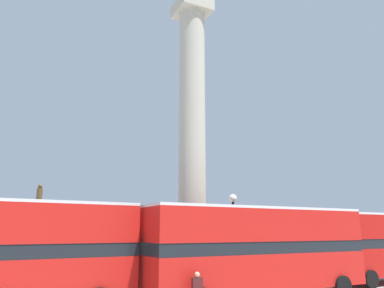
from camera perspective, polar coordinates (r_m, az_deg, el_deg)
ground_plane at (r=24.16m, az=0.00°, el=-20.57°), size 200.00×200.00×0.00m
monument_column at (r=24.33m, az=0.00°, el=-2.86°), size 4.53×4.53×20.22m
bus_a at (r=19.04m, az=10.16°, el=-15.25°), size 11.55×3.07×4.28m
equestrian_statue at (r=25.67m, az=-22.93°, el=-15.33°), size 4.26×3.74×6.04m
street_lamp at (r=21.99m, az=6.37°, el=-13.17°), size 0.45×0.45×5.23m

